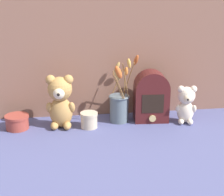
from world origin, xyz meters
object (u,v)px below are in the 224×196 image
at_px(flower_vase, 120,104).
at_px(decorative_tin_tall, 17,122).
at_px(teddy_bear_large, 60,100).
at_px(vintage_radio, 151,96).
at_px(teddy_bear_medium, 186,104).
at_px(decorative_tin_short, 89,120).

relative_size(flower_vase, decorative_tin_tall, 2.93).
xyz_separation_m(teddy_bear_large, vintage_radio, (0.43, 0.03, -0.01)).
bearing_deg(teddy_bear_medium, vintage_radio, 160.49).
bearing_deg(decorative_tin_short, decorative_tin_tall, 175.24).
bearing_deg(flower_vase, decorative_tin_tall, -177.11).
bearing_deg(vintage_radio, teddy_bear_large, -176.31).
distance_m(flower_vase, decorative_tin_short, 0.17).
distance_m(teddy_bear_large, decorative_tin_short, 0.16).
bearing_deg(teddy_bear_medium, flower_vase, 169.10).
relative_size(teddy_bear_large, flower_vase, 0.78).
bearing_deg(flower_vase, vintage_radio, -1.59).
bearing_deg(teddy_bear_large, flower_vase, 6.57).
relative_size(vintage_radio, decorative_tin_short, 3.05).
distance_m(teddy_bear_medium, decorative_tin_short, 0.47).
relative_size(teddy_bear_medium, vintage_radio, 0.75).
xyz_separation_m(teddy_bear_large, teddy_bear_medium, (0.59, -0.03, -0.03)).
distance_m(vintage_radio, decorative_tin_tall, 0.64).
height_order(teddy_bear_medium, decorative_tin_tall, teddy_bear_medium).
height_order(teddy_bear_large, flower_vase, flower_vase).
bearing_deg(teddy_bear_large, decorative_tin_tall, 177.77).
bearing_deg(vintage_radio, decorative_tin_short, -171.15).
xyz_separation_m(flower_vase, decorative_tin_short, (-0.15, -0.05, -0.05)).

